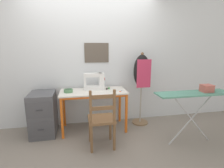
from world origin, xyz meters
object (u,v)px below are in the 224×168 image
(storage_box, at_px, (207,88))
(ironing_board, at_px, (194,96))
(scissors, at_px, (121,91))
(filing_cabinet, at_px, (43,114))
(sewing_machine, at_px, (95,82))
(thread_spool_mid_table, at_px, (109,88))
(dress_form, at_px, (142,75))
(wooden_chair, at_px, (102,120))
(thread_spool_near_machine, at_px, (107,89))
(fabric_bowl, at_px, (68,91))

(storage_box, bearing_deg, ironing_board, 179.43)
(scissors, xyz_separation_m, filing_cabinet, (-1.38, 0.12, -0.37))
(sewing_machine, relative_size, scissors, 3.39)
(sewing_machine, distance_m, thread_spool_mid_table, 0.29)
(filing_cabinet, bearing_deg, sewing_machine, 6.31)
(dress_form, bearing_deg, filing_cabinet, -177.29)
(scissors, bearing_deg, wooden_chair, -129.98)
(thread_spool_near_machine, bearing_deg, wooden_chair, -106.22)
(sewing_machine, bearing_deg, scissors, -27.05)
(sewing_machine, bearing_deg, filing_cabinet, -173.69)
(thread_spool_near_machine, relative_size, storage_box, 0.25)
(fabric_bowl, bearing_deg, thread_spool_near_machine, 4.80)
(storage_box, bearing_deg, wooden_chair, 174.71)
(sewing_machine, distance_m, fabric_bowl, 0.52)
(fabric_bowl, relative_size, thread_spool_near_machine, 3.67)
(scissors, bearing_deg, thread_spool_mid_table, 129.44)
(thread_spool_near_machine, xyz_separation_m, dress_form, (0.69, 0.04, 0.24))
(fabric_bowl, distance_m, thread_spool_near_machine, 0.70)
(scissors, bearing_deg, thread_spool_near_machine, 143.48)
(scissors, distance_m, storage_box, 1.39)
(scissors, bearing_deg, ironing_board, -32.99)
(thread_spool_near_machine, height_order, wooden_chair, wooden_chair)
(thread_spool_mid_table, xyz_separation_m, storage_box, (1.40, -0.87, 0.14))
(wooden_chair, distance_m, storage_box, 1.71)
(dress_form, relative_size, storage_box, 8.41)
(dress_form, xyz_separation_m, ironing_board, (0.54, -0.86, -0.21))
(thread_spool_near_machine, xyz_separation_m, filing_cabinet, (-1.15, -0.05, -0.39))
(filing_cabinet, bearing_deg, wooden_chair, -32.98)
(sewing_machine, relative_size, thread_spool_mid_table, 8.98)
(sewing_machine, distance_m, scissors, 0.51)
(ironing_board, bearing_deg, filing_cabinet, 162.08)
(scissors, xyz_separation_m, wooden_chair, (-0.42, -0.50, -0.30))
(filing_cabinet, height_order, storage_box, storage_box)
(thread_spool_mid_table, xyz_separation_m, dress_form, (0.64, -0.01, 0.24))
(sewing_machine, xyz_separation_m, thread_spool_mid_table, (0.26, -0.01, -0.13))
(wooden_chair, height_order, dress_form, dress_form)
(scissors, distance_m, dress_form, 0.57)
(thread_spool_mid_table, bearing_deg, ironing_board, -36.29)
(ironing_board, xyz_separation_m, storage_box, (0.22, -0.00, 0.11))
(fabric_bowl, bearing_deg, sewing_machine, 12.98)
(dress_form, relative_size, ironing_board, 1.20)
(dress_form, distance_m, storage_box, 1.15)
(scissors, bearing_deg, sewing_machine, 152.95)
(storage_box, bearing_deg, thread_spool_mid_table, 148.09)
(thread_spool_mid_table, distance_m, dress_form, 0.69)
(fabric_bowl, bearing_deg, scissors, -6.72)
(wooden_chair, height_order, ironing_board, wooden_chair)
(thread_spool_near_machine, bearing_deg, sewing_machine, 165.36)
(sewing_machine, relative_size, dress_form, 0.27)
(dress_form, height_order, storage_box, dress_form)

